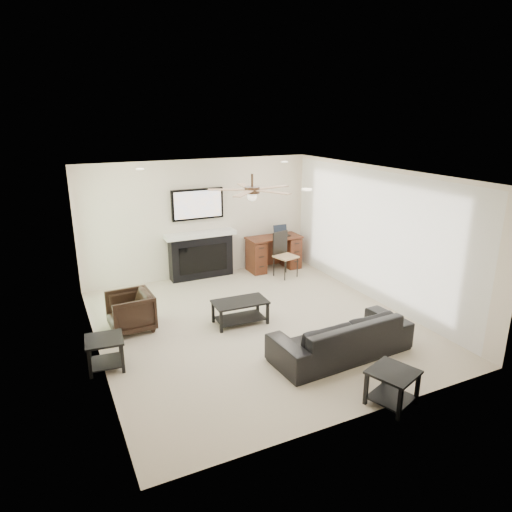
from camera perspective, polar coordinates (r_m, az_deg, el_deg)
The scene contains 10 objects.
room_shell at distance 7.34m, azimuth 0.92°, elevation 3.96°, with size 5.50×5.54×2.52m.
sofa at distance 6.83m, azimuth 10.59°, elevation -9.75°, with size 2.10×0.82×0.61m, color black.
armchair at distance 7.72m, azimuth -15.41°, elevation -6.71°, with size 0.68×0.70×0.64m, color black.
coffee_table at distance 7.72m, azimuth -1.99°, elevation -7.03°, with size 0.90×0.50×0.40m, color black.
end_table_near at distance 5.96m, azimuth 16.61°, elevation -15.48°, with size 0.52×0.52×0.45m, color black.
end_table_left at distance 6.76m, azimuth -18.30°, elevation -11.48°, with size 0.50×0.50×0.45m, color black.
fireplace_unit at distance 9.68m, azimuth -6.95°, elevation 2.69°, with size 1.52×0.34×1.91m, color black.
desk at distance 10.29m, azimuth 2.24°, elevation 0.38°, with size 1.22×0.56×0.76m, color #37180D.
desk_chair at distance 9.80m, azimuth 3.74°, elevation 0.12°, with size 0.42×0.44×0.97m, color black.
laptop at distance 10.24m, azimuth 3.32°, elevation 3.14°, with size 0.33×0.24×0.23m, color black.
Camera 1 is at (-3.00, -6.31, 3.38)m, focal length 32.00 mm.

